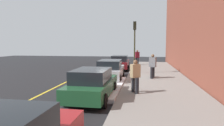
{
  "coord_description": "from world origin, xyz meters",
  "views": [
    {
      "loc": [
        -15.13,
        -2.22,
        2.72
      ],
      "look_at": [
        -0.09,
        0.12,
        1.26
      ],
      "focal_mm": 31.85,
      "sensor_mm": 36.0,
      "label": 1
    }
  ],
  "objects_px": {
    "parked_car_silver": "(110,70)",
    "traffic_light_pole": "(135,39)",
    "pedestrian_tan_coat": "(135,75)",
    "parked_car_maroon": "(120,62)",
    "pedestrian_grey_coat": "(153,65)",
    "rolling_suitcase": "(152,74)",
    "pedestrian_burgundy_coat": "(137,57)",
    "parked_car_green": "(92,84)"
  },
  "relations": [
    {
      "from": "pedestrian_grey_coat",
      "to": "parked_car_maroon",
      "type": "bearing_deg",
      "value": 28.14
    },
    {
      "from": "pedestrian_grey_coat",
      "to": "traffic_light_pole",
      "type": "xyz_separation_m",
      "value": [
        2.42,
        1.46,
        2.07
      ]
    },
    {
      "from": "rolling_suitcase",
      "to": "parked_car_green",
      "type": "bearing_deg",
      "value": 153.18
    },
    {
      "from": "rolling_suitcase",
      "to": "parked_car_maroon",
      "type": "bearing_deg",
      "value": 30.01
    },
    {
      "from": "parked_car_silver",
      "to": "traffic_light_pole",
      "type": "height_order",
      "value": "traffic_light_pole"
    },
    {
      "from": "parked_car_silver",
      "to": "rolling_suitcase",
      "type": "xyz_separation_m",
      "value": [
        0.73,
        -3.16,
        -0.35
      ]
    },
    {
      "from": "parked_car_silver",
      "to": "parked_car_maroon",
      "type": "xyz_separation_m",
      "value": [
        6.17,
        -0.02,
        -0.0
      ]
    },
    {
      "from": "traffic_light_pole",
      "to": "parked_car_green",
      "type": "bearing_deg",
      "value": 168.27
    },
    {
      "from": "parked_car_green",
      "to": "parked_car_maroon",
      "type": "bearing_deg",
      "value": -0.07
    },
    {
      "from": "pedestrian_grey_coat",
      "to": "traffic_light_pole",
      "type": "distance_m",
      "value": 3.51
    },
    {
      "from": "parked_car_silver",
      "to": "rolling_suitcase",
      "type": "bearing_deg",
      "value": -77.0
    },
    {
      "from": "traffic_light_pole",
      "to": "parked_car_maroon",
      "type": "bearing_deg",
      "value": 25.95
    },
    {
      "from": "parked_car_green",
      "to": "pedestrian_burgundy_coat",
      "type": "distance_m",
      "value": 15.72
    },
    {
      "from": "parked_car_green",
      "to": "pedestrian_grey_coat",
      "type": "xyz_separation_m",
      "value": [
        5.78,
        -3.17,
        0.36
      ]
    },
    {
      "from": "pedestrian_grey_coat",
      "to": "pedestrian_burgundy_coat",
      "type": "bearing_deg",
      "value": 8.29
    },
    {
      "from": "parked_car_green",
      "to": "rolling_suitcase",
      "type": "bearing_deg",
      "value": -26.82
    },
    {
      "from": "pedestrian_tan_coat",
      "to": "traffic_light_pole",
      "type": "bearing_deg",
      "value": 2.77
    },
    {
      "from": "parked_car_maroon",
      "to": "traffic_light_pole",
      "type": "bearing_deg",
      "value": -154.05
    },
    {
      "from": "pedestrian_tan_coat",
      "to": "traffic_light_pole",
      "type": "xyz_separation_m",
      "value": [
        7.18,
        0.35,
        2.11
      ]
    },
    {
      "from": "pedestrian_tan_coat",
      "to": "rolling_suitcase",
      "type": "distance_m",
      "value": 5.37
    },
    {
      "from": "pedestrian_grey_coat",
      "to": "rolling_suitcase",
      "type": "relative_size",
      "value": 2.1
    },
    {
      "from": "parked_car_silver",
      "to": "rolling_suitcase",
      "type": "distance_m",
      "value": 3.27
    },
    {
      "from": "pedestrian_burgundy_coat",
      "to": "traffic_light_pole",
      "type": "xyz_separation_m",
      "value": [
        -7.42,
        0.03,
        2.06
      ]
    },
    {
      "from": "pedestrian_tan_coat",
      "to": "parked_car_maroon",
      "type": "bearing_deg",
      "value": 10.82
    },
    {
      "from": "parked_car_silver",
      "to": "pedestrian_tan_coat",
      "type": "relative_size",
      "value": 2.72
    },
    {
      "from": "pedestrian_grey_coat",
      "to": "rolling_suitcase",
      "type": "distance_m",
      "value": 0.85
    },
    {
      "from": "parked_car_silver",
      "to": "pedestrian_grey_coat",
      "type": "bearing_deg",
      "value": -85.14
    },
    {
      "from": "pedestrian_grey_coat",
      "to": "traffic_light_pole",
      "type": "height_order",
      "value": "traffic_light_pole"
    },
    {
      "from": "parked_car_maroon",
      "to": "parked_car_green",
      "type": "bearing_deg",
      "value": 179.93
    },
    {
      "from": "rolling_suitcase",
      "to": "pedestrian_burgundy_coat",
      "type": "bearing_deg",
      "value": 8.61
    },
    {
      "from": "parked_car_maroon",
      "to": "pedestrian_grey_coat",
      "type": "relative_size",
      "value": 2.48
    },
    {
      "from": "pedestrian_burgundy_coat",
      "to": "pedestrian_grey_coat",
      "type": "distance_m",
      "value": 9.94
    },
    {
      "from": "parked_car_silver",
      "to": "pedestrian_tan_coat",
      "type": "bearing_deg",
      "value": -155.32
    },
    {
      "from": "parked_car_green",
      "to": "parked_car_silver",
      "type": "bearing_deg",
      "value": 0.1
    },
    {
      "from": "traffic_light_pole",
      "to": "pedestrian_grey_coat",
      "type": "bearing_deg",
      "value": -148.88
    },
    {
      "from": "parked_car_green",
      "to": "traffic_light_pole",
      "type": "distance_m",
      "value": 8.72
    },
    {
      "from": "rolling_suitcase",
      "to": "pedestrian_grey_coat",
      "type": "bearing_deg",
      "value": -178.33
    },
    {
      "from": "parked_car_green",
      "to": "pedestrian_tan_coat",
      "type": "xyz_separation_m",
      "value": [
        1.02,
        -2.05,
        0.32
      ]
    },
    {
      "from": "parked_car_green",
      "to": "pedestrian_grey_coat",
      "type": "height_order",
      "value": "pedestrian_grey_coat"
    },
    {
      "from": "pedestrian_burgundy_coat",
      "to": "parked_car_green",
      "type": "bearing_deg",
      "value": 173.67
    },
    {
      "from": "parked_car_maroon",
      "to": "pedestrian_grey_coat",
      "type": "xyz_separation_m",
      "value": [
        -5.9,
        -3.15,
        0.36
      ]
    },
    {
      "from": "pedestrian_burgundy_coat",
      "to": "pedestrian_tan_coat",
      "type": "height_order",
      "value": "pedestrian_burgundy_coat"
    }
  ]
}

